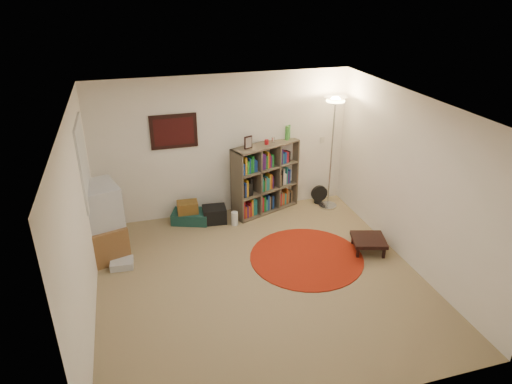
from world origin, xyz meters
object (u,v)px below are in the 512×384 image
floor_lamp (334,117)px  floor_fan (319,194)px  suitcase (191,216)px  tv_stand (102,222)px  side_table (369,240)px  bookshelf (264,179)px

floor_lamp → floor_fan: size_ratio=5.82×
suitcase → floor_lamp: bearing=17.6°
tv_stand → suitcase: (1.43, 0.67, -0.46)m
suitcase → floor_fan: bearing=21.7°
tv_stand → side_table: 4.11m
suitcase → side_table: (2.53, -1.73, 0.09)m
floor_fan → suitcase: 2.46m
floor_lamp → side_table: 2.22m
floor_lamp → floor_fan: 1.57m
floor_lamp → tv_stand: bearing=-172.3°
floor_fan → tv_stand: (-3.89, -0.72, 0.38)m
side_table → floor_lamp: bearing=88.7°
bookshelf → suitcase: bookshelf is taller
tv_stand → floor_fan: bearing=-5.3°
floor_fan → suitcase: bearing=-178.6°
floor_lamp → bookshelf: bearing=170.7°
side_table → suitcase: bearing=145.7°
tv_stand → suitcase: tv_stand is taller
tv_stand → floor_lamp: bearing=-8.2°
floor_fan → side_table: (0.07, -1.78, 0.01)m
side_table → floor_fan: bearing=92.3°
tv_stand → side_table: tv_stand is taller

